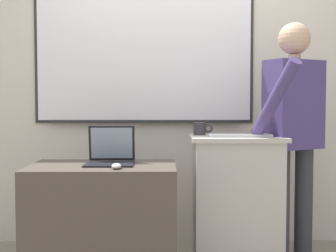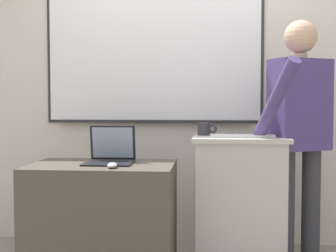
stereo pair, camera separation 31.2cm
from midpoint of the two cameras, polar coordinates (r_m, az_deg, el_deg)
back_wall at (r=3.96m, az=-1.03°, el=7.63°), size 6.40×0.17×3.00m
lectern_podium at (r=3.36m, az=5.72°, el=-9.19°), size 0.66×0.43×0.93m
side_desk at (r=3.14m, az=-10.82°, el=-11.68°), size 0.94×0.60×0.77m
person_presenter at (r=3.42m, az=12.56°, el=0.14°), size 0.58×0.70×1.74m
laptop at (r=3.12m, az=-9.85°, el=-3.20°), size 0.31×0.29×0.25m
wireless_keyboard at (r=3.24m, az=6.08°, el=-1.17°), size 0.43×0.12×0.02m
computer_mouse_by_laptop at (r=2.87m, az=-9.43°, el=-4.86°), size 0.06×0.10×0.03m
coffee_mug at (r=3.41m, az=1.39°, el=-0.34°), size 0.14×0.09×0.09m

